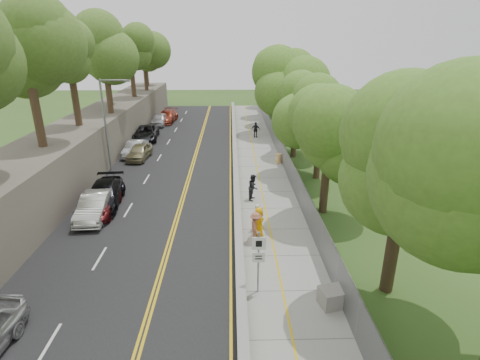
{
  "coord_description": "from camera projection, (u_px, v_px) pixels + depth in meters",
  "views": [
    {
      "loc": [
        -0.14,
        -17.34,
        11.02
      ],
      "look_at": [
        0.5,
        8.0,
        1.4
      ],
      "focal_mm": 28.0,
      "sensor_mm": 36.0,
      "label": 1
    }
  ],
  "objects": [
    {
      "name": "car_1",
      "position": [
        95.0,
        206.0,
        24.3
      ],
      "size": [
        1.94,
        4.84,
        1.57
      ],
      "primitive_type": "imported",
      "rotation": [
        0.0,
        0.0,
        0.06
      ],
      "color": "silver",
      "rests_on": "road"
    },
    {
      "name": "streetlight",
      "position": [
        108.0,
        120.0,
        31.31
      ],
      "size": [
        2.52,
        0.22,
        8.0
      ],
      "color": "gray",
      "rests_on": "ground"
    },
    {
      "name": "car_4",
      "position": [
        139.0,
        152.0,
        36.14
      ],
      "size": [
        2.05,
        4.41,
        1.46
      ],
      "primitive_type": "imported",
      "rotation": [
        0.0,
        0.0,
        -0.08
      ],
      "color": "tan",
      "rests_on": "road"
    },
    {
      "name": "road",
      "position": [
        173.0,
        167.0,
        34.0
      ],
      "size": [
        11.2,
        66.0,
        0.04
      ],
      "primitive_type": "cube",
      "color": "black",
      "rests_on": "ground"
    },
    {
      "name": "person_far",
      "position": [
        256.0,
        130.0,
        43.86
      ],
      "size": [
        1.16,
        0.78,
        1.84
      ],
      "primitive_type": "imported",
      "rotation": [
        0.0,
        0.0,
        2.8
      ],
      "color": "black",
      "rests_on": "sidewalk"
    },
    {
      "name": "painter_0",
      "position": [
        259.0,
        222.0,
        21.9
      ],
      "size": [
        0.88,
        1.04,
        1.81
      ],
      "primitive_type": "imported",
      "rotation": [
        0.0,
        0.0,
        1.97
      ],
      "color": "#EFA304",
      "rests_on": "sidewalk"
    },
    {
      "name": "chainlink_fence",
      "position": [
        284.0,
        156.0,
        33.89
      ],
      "size": [
        0.04,
        66.0,
        2.0
      ],
      "primitive_type": "cube",
      "color": "slate",
      "rests_on": "ground"
    },
    {
      "name": "concrete_block",
      "position": [
        334.0,
        297.0,
        16.32
      ],
      "size": [
        1.39,
        1.16,
        0.81
      ],
      "primitive_type": "cube",
      "rotation": [
        0.0,
        0.0,
        0.24
      ],
      "color": "slate",
      "rests_on": "sidewalk"
    },
    {
      "name": "car_7",
      "position": [
        167.0,
        116.0,
        51.96
      ],
      "size": [
        2.72,
        5.74,
        1.62
      ],
      "primitive_type": "imported",
      "rotation": [
        0.0,
        0.0,
        -0.08
      ],
      "color": "#973622",
      "rests_on": "road"
    },
    {
      "name": "car_6",
      "position": [
        146.0,
        133.0,
        42.93
      ],
      "size": [
        3.13,
        5.9,
        1.58
      ],
      "primitive_type": "imported",
      "rotation": [
        0.0,
        0.0,
        0.09
      ],
      "color": "black",
      "rests_on": "road"
    },
    {
      "name": "car_2",
      "position": [
        98.0,
        205.0,
        24.78
      ],
      "size": [
        2.4,
        4.85,
        1.32
      ],
      "primitive_type": "imported",
      "rotation": [
        0.0,
        0.0,
        0.04
      ],
      "color": "maroon",
      "rests_on": "road"
    },
    {
      "name": "trees_fenceside",
      "position": [
        314.0,
        89.0,
        31.82
      ],
      "size": [
        7.0,
        66.0,
        14.0
      ],
      "primitive_type": null,
      "color": "#588A2B",
      "rests_on": "ground"
    },
    {
      "name": "construction_barrel",
      "position": [
        278.0,
        158.0,
        35.0
      ],
      "size": [
        0.54,
        0.54,
        0.88
      ],
      "primitive_type": "cylinder",
      "color": "#FD9400",
      "rests_on": "sidewalk"
    },
    {
      "name": "car_5",
      "position": [
        135.0,
        148.0,
        37.23
      ],
      "size": [
        1.88,
        4.49,
        1.44
      ],
      "primitive_type": "imported",
      "rotation": [
        0.0,
        0.0,
        -0.08
      ],
      "color": "#B8BCC1",
      "rests_on": "road"
    },
    {
      "name": "trees_embankment",
      "position": [
        70.0,
        45.0,
        30.1
      ],
      "size": [
        6.4,
        66.0,
        13.0
      ],
      "primitive_type": null,
      "color": "#51782A",
      "rests_on": "rock_embankment"
    },
    {
      "name": "jersey_barrier",
      "position": [
        235.0,
        164.0,
        34.04
      ],
      "size": [
        0.42,
        66.0,
        0.6
      ],
      "primitive_type": "cube",
      "color": "#A2CA2D",
      "rests_on": "ground"
    },
    {
      "name": "signpost",
      "position": [
        259.0,
        256.0,
        16.63
      ],
      "size": [
        0.62,
        0.09,
        3.1
      ],
      "color": "gray",
      "rests_on": "sidewalk"
    },
    {
      "name": "painter_3",
      "position": [
        256.0,
        227.0,
        21.32
      ],
      "size": [
        0.83,
        1.24,
        1.79
      ],
      "primitive_type": "imported",
      "rotation": [
        0.0,
        0.0,
        1.72
      ],
      "color": "#A06046",
      "rests_on": "sidewalk"
    },
    {
      "name": "rock_embankment",
      "position": [
        80.0,
        147.0,
        33.11
      ],
      "size": [
        5.0,
        66.0,
        4.0
      ],
      "primitive_type": "cube",
      "color": "#595147",
      "rests_on": "ground"
    },
    {
      "name": "painter_2",
      "position": [
        253.0,
        187.0,
        26.89
      ],
      "size": [
        0.98,
        1.11,
        1.9
      ],
      "primitive_type": "imported",
      "rotation": [
        0.0,
        0.0,
        1.24
      ],
      "color": "#222227",
      "rests_on": "sidewalk"
    },
    {
      "name": "car_3",
      "position": [
        104.0,
        195.0,
        25.98
      ],
      "size": [
        2.75,
        5.71,
        1.6
      ],
      "primitive_type": "imported",
      "rotation": [
        0.0,
        0.0,
        0.09
      ],
      "color": "black",
      "rests_on": "road"
    },
    {
      "name": "sidewalk",
      "position": [
        260.0,
        167.0,
        34.19
      ],
      "size": [
        4.2,
        66.0,
        0.05
      ],
      "primitive_type": "cube",
      "color": "gray",
      "rests_on": "ground"
    },
    {
      "name": "ground",
      "position": [
        234.0,
        257.0,
        20.12
      ],
      "size": [
        140.0,
        140.0,
        0.0
      ],
      "primitive_type": "plane",
      "color": "#33511E",
      "rests_on": "ground"
    },
    {
      "name": "painter_1",
      "position": [
        258.0,
        217.0,
        22.64
      ],
      "size": [
        0.45,
        0.64,
        1.68
      ],
      "primitive_type": "imported",
      "rotation": [
        0.0,
        0.0,
        1.65
      ],
      "color": "silver",
      "rests_on": "sidewalk"
    },
    {
      "name": "car_8",
      "position": [
        160.0,
        119.0,
        50.16
      ],
      "size": [
        2.19,
        4.78,
        1.59
      ],
      "primitive_type": "imported",
      "rotation": [
        0.0,
        0.0,
        -0.07
      ],
      "color": "silver",
      "rests_on": "road"
    }
  ]
}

